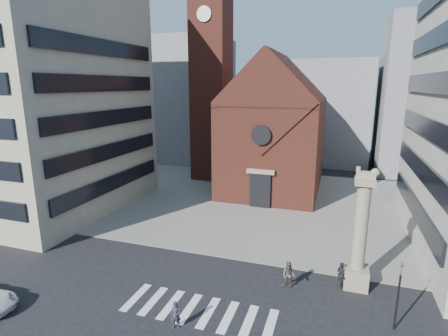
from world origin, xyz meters
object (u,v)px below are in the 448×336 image
at_px(traffic_light, 398,294).
at_px(pedestrian_0, 176,315).
at_px(lion_column, 360,241).
at_px(pedestrian_2, 341,275).
at_px(pedestrian_1, 289,275).
at_px(scooter_0, 218,195).

relative_size(traffic_light, pedestrian_0, 2.54).
height_order(lion_column, pedestrian_0, lion_column).
height_order(traffic_light, pedestrian_0, traffic_light).
bearing_deg(traffic_light, pedestrian_2, 129.90).
bearing_deg(pedestrian_2, pedestrian_1, 87.91).
bearing_deg(pedestrian_1, scooter_0, 139.46).
bearing_deg(pedestrian_0, scooter_0, 83.02).
bearing_deg(scooter_0, pedestrian_2, -71.45).
bearing_deg(pedestrian_0, pedestrian_1, 27.49).
height_order(pedestrian_1, scooter_0, pedestrian_1).
distance_m(traffic_light, pedestrian_2, 4.87).
distance_m(pedestrian_2, scooter_0, 21.49).
xyz_separation_m(pedestrian_0, pedestrian_2, (9.10, 7.49, 0.10)).
bearing_deg(traffic_light, pedestrian_0, -162.12).
distance_m(lion_column, pedestrian_1, 5.38).
relative_size(lion_column, pedestrian_1, 4.46).
height_order(traffic_light, pedestrian_2, traffic_light).
xyz_separation_m(pedestrian_1, scooter_0, (-11.16, 17.00, -0.53)).
height_order(lion_column, traffic_light, lion_column).
relative_size(lion_column, scooter_0, 5.73).
relative_size(pedestrian_2, scooter_0, 1.25).
distance_m(pedestrian_0, pedestrian_2, 11.79).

